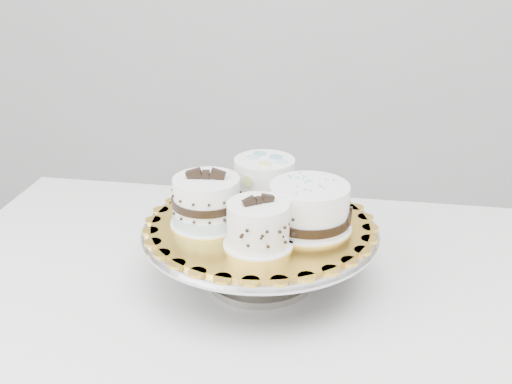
# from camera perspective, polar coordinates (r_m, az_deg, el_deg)

# --- Properties ---
(table) EXTENTS (1.28, 0.91, 0.75)m
(table) POSITION_cam_1_polar(r_m,az_deg,el_deg) (1.02, 3.32, -13.41)
(table) COLOR white
(table) RESTS_ON floor
(cake_stand) EXTENTS (0.36, 0.36, 0.10)m
(cake_stand) POSITION_cam_1_polar(r_m,az_deg,el_deg) (1.00, 0.37, -4.62)
(cake_stand) COLOR gray
(cake_stand) RESTS_ON table
(cake_board) EXTENTS (0.40, 0.40, 0.00)m
(cake_board) POSITION_cam_1_polar(r_m,az_deg,el_deg) (0.98, 0.38, -2.90)
(cake_board) COLOR gold
(cake_board) RESTS_ON cake_stand
(cake_swirl) EXTENTS (0.12, 0.12, 0.08)m
(cake_swirl) POSITION_cam_1_polar(r_m,az_deg,el_deg) (0.90, 0.20, -2.99)
(cake_swirl) COLOR white
(cake_swirl) RESTS_ON cake_board
(cake_banded) EXTENTS (0.11, 0.11, 0.09)m
(cake_banded) POSITION_cam_1_polar(r_m,az_deg,el_deg) (0.97, -4.40, -0.97)
(cake_banded) COLOR white
(cake_banded) RESTS_ON cake_board
(cake_dots) EXTENTS (0.13, 0.13, 0.07)m
(cake_dots) POSITION_cam_1_polar(r_m,az_deg,el_deg) (1.04, 0.75, 1.11)
(cake_dots) COLOR white
(cake_dots) RESTS_ON cake_board
(cake_ribbon) EXTENTS (0.14, 0.13, 0.07)m
(cake_ribbon) POSITION_cam_1_polar(r_m,az_deg,el_deg) (0.96, 4.81, -1.40)
(cake_ribbon) COLOR white
(cake_ribbon) RESTS_ON cake_board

